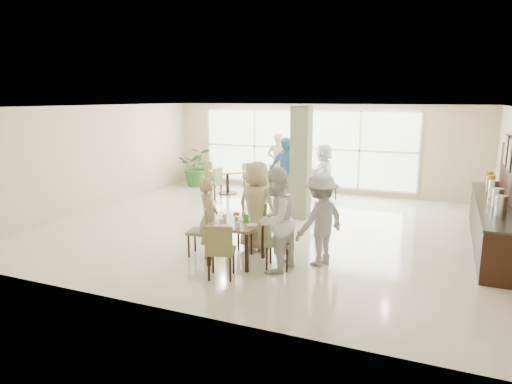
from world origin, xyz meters
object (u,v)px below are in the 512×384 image
at_px(round_table_right, 297,181).
at_px(teen_right, 275,220).
at_px(teen_left, 208,217).
at_px(potted_plant, 198,167).
at_px(teen_standing, 320,220).
at_px(teen_far, 257,206).
at_px(adult_standing, 278,163).
at_px(round_table_left, 227,175).
at_px(buffet_counter, 492,220).
at_px(main_table, 236,228).
at_px(adult_b, 324,173).
at_px(adult_a, 285,172).

bearing_deg(round_table_right, teen_right, -76.00).
relative_size(teen_left, teen_right, 0.84).
relative_size(potted_plant, teen_standing, 0.79).
height_order(teen_far, adult_standing, adult_standing).
distance_m(teen_far, adult_standing, 5.62).
bearing_deg(teen_standing, round_table_left, -110.03).
height_order(teen_standing, adult_standing, adult_standing).
relative_size(round_table_right, buffet_counter, 0.24).
relative_size(main_table, adult_b, 0.53).
distance_m(round_table_right, teen_standing, 5.36).
bearing_deg(adult_a, potted_plant, 178.48).
bearing_deg(adult_a, teen_right, -51.88).
height_order(potted_plant, adult_a, adult_a).
bearing_deg(teen_right, teen_standing, 144.47).
bearing_deg(teen_far, adult_a, -67.29).
height_order(teen_right, teen_standing, teen_right).
relative_size(main_table, adult_a, 0.47).
relative_size(round_table_left, teen_left, 0.79).
relative_size(teen_standing, adult_a, 0.88).
distance_m(teen_standing, adult_standing, 6.47).
bearing_deg(potted_plant, teen_standing, -44.33).
height_order(buffet_counter, adult_standing, buffet_counter).
xyz_separation_m(teen_right, adult_a, (-1.50, 4.81, 0.04)).
height_order(round_table_left, teen_left, teen_left).
height_order(round_table_right, teen_standing, teen_standing).
bearing_deg(teen_right, round_table_left, -135.18).
xyz_separation_m(round_table_left, buffet_counter, (7.32, -2.62, -0.04)).
relative_size(round_table_left, adult_b, 0.70).
bearing_deg(adult_b, teen_standing, 19.38).
xyz_separation_m(adult_b, adult_standing, (-1.69, 0.76, 0.10)).
relative_size(buffet_counter, teen_far, 2.64).
bearing_deg(teen_far, teen_left, 59.89).
bearing_deg(adult_b, round_table_left, -84.55).
bearing_deg(adult_a, main_table, -60.69).
height_order(buffet_counter, potted_plant, buffet_counter).
distance_m(teen_left, teen_standing, 2.11).
relative_size(round_table_right, teen_standing, 0.67).
distance_m(potted_plant, teen_left, 7.22).
distance_m(teen_far, teen_standing, 1.44).
relative_size(round_table_left, buffet_counter, 0.26).
xyz_separation_m(adult_a, adult_standing, (-0.80, 1.55, -0.00)).
height_order(round_table_left, adult_b, adult_b).
height_order(buffet_counter, adult_b, buffet_counter).
height_order(round_table_right, buffet_counter, buffet_counter).
xyz_separation_m(round_table_left, potted_plant, (-1.51, 0.74, 0.07)).
bearing_deg(round_table_left, potted_plant, 153.87).
height_order(main_table, teen_far, teen_far).
bearing_deg(adult_standing, teen_left, 81.30).
distance_m(main_table, teen_standing, 1.53).
height_order(teen_right, adult_standing, adult_standing).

